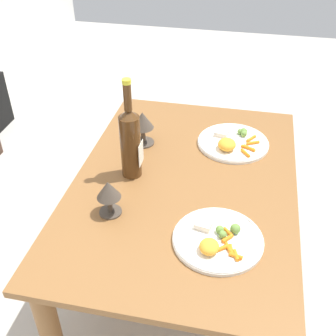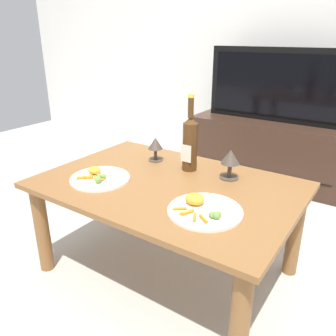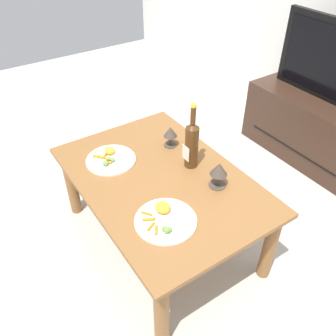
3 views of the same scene
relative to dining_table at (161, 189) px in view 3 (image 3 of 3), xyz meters
The scene contains 8 objects.
ground_plane 0.41m from the dining_table, ahead, with size 6.40×6.40×0.00m, color #B7B2A8.
dining_table is the anchor object (origin of this frame).
tv_stand 1.49m from the dining_table, 88.73° to the left, with size 1.29×0.50×0.49m.
wine_bottle 0.30m from the dining_table, 91.09° to the left, with size 0.07×0.08×0.38m.
goblet_left 0.35m from the dining_table, 136.27° to the left, with size 0.08×0.08×0.13m.
goblet_right 0.35m from the dining_table, 44.73° to the left, with size 0.09×0.09×0.14m.
dinner_plate_left 0.33m from the dining_table, 151.91° to the right, with size 0.28×0.28×0.05m.
dinner_plate_right 0.33m from the dining_table, 28.52° to the right, with size 0.29×0.29×0.06m.
Camera 3 is at (1.24, -0.78, 1.72)m, focal length 38.38 mm.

